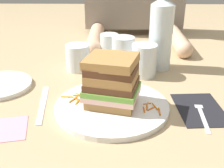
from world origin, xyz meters
name	(u,v)px	position (x,y,z in m)	size (l,w,h in m)	color
ground_plane	(116,109)	(0.00, 0.00, 0.00)	(3.00, 3.00, 0.00)	tan
main_plate	(112,106)	(-0.01, 0.00, 0.01)	(0.28, 0.28, 0.01)	white
sandwich	(112,82)	(-0.01, 0.00, 0.07)	(0.15, 0.13, 0.13)	#A87A42
carrot_shred_0	(83,98)	(-0.08, 0.02, 0.01)	(0.00, 0.00, 0.02)	orange
carrot_shred_1	(67,97)	(-0.13, 0.03, 0.02)	(0.00, 0.00, 0.03)	orange
carrot_shred_2	(77,102)	(-0.10, 0.01, 0.02)	(0.00, 0.00, 0.02)	orange
carrot_shred_3	(79,96)	(-0.10, 0.04, 0.02)	(0.00, 0.00, 0.03)	orange
carrot_shred_4	(77,97)	(-0.10, 0.03, 0.01)	(0.00, 0.00, 0.03)	orange
carrot_shred_5	(73,100)	(-0.11, 0.02, 0.02)	(0.00, 0.00, 0.03)	orange
carrot_shred_6	(80,95)	(-0.09, 0.04, 0.02)	(0.00, 0.00, 0.03)	orange
carrot_shred_7	(78,101)	(-0.10, 0.01, 0.01)	(0.00, 0.00, 0.03)	orange
carrot_shred_8	(159,111)	(0.10, -0.04, 0.02)	(0.00, 0.00, 0.03)	orange
carrot_shred_9	(155,106)	(0.09, -0.01, 0.02)	(0.00, 0.00, 0.03)	orange
carrot_shred_10	(144,110)	(0.07, -0.03, 0.02)	(0.00, 0.00, 0.03)	orange
carrot_shred_11	(147,108)	(0.07, -0.02, 0.02)	(0.00, 0.00, 0.02)	orange
carrot_shred_12	(147,104)	(0.08, 0.00, 0.01)	(0.00, 0.00, 0.02)	orange
carrot_shred_13	(148,105)	(0.08, -0.01, 0.01)	(0.00, 0.00, 0.03)	orange
carrot_shred_14	(151,109)	(0.08, -0.02, 0.01)	(0.00, 0.00, 0.03)	orange
napkin_dark	(199,108)	(0.21, 0.00, 0.00)	(0.11, 0.16, 0.00)	black
fork	(201,111)	(0.21, -0.02, 0.00)	(0.03, 0.17, 0.00)	silver
knife	(42,105)	(-0.19, 0.01, 0.00)	(0.04, 0.20, 0.00)	silver
juice_glass	(144,61)	(0.09, 0.21, 0.05)	(0.08, 0.08, 0.10)	white
water_bottle	(161,33)	(0.14, 0.27, 0.12)	(0.07, 0.07, 0.27)	silver
empty_tumbler_0	(123,52)	(0.02, 0.29, 0.05)	(0.08, 0.08, 0.10)	silver
empty_tumbler_1	(78,57)	(-0.13, 0.25, 0.04)	(0.08, 0.08, 0.08)	silver
empty_tumbler_2	(109,45)	(-0.03, 0.38, 0.04)	(0.07, 0.07, 0.08)	silver
napkin_pink	(6,129)	(-0.24, -0.09, 0.00)	(0.09, 0.10, 0.00)	pink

